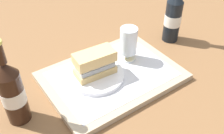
{
  "coord_description": "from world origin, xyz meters",
  "views": [
    {
      "loc": [
        -0.39,
        -0.55,
        0.6
      ],
      "look_at": [
        0.0,
        0.0,
        0.05
      ],
      "focal_mm": 42.49,
      "sensor_mm": 36.0,
      "label": 1
    }
  ],
  "objects_px": {
    "beer_bottle": "(173,16)",
    "second_bottle": "(12,92)",
    "sandwich": "(96,63)",
    "beer_glass": "(128,43)",
    "plate": "(95,75)"
  },
  "relations": [
    {
      "from": "beer_bottle",
      "to": "second_bottle",
      "type": "xyz_separation_m",
      "value": [
        -0.65,
        -0.05,
        0.0
      ]
    },
    {
      "from": "beer_glass",
      "to": "second_bottle",
      "type": "bearing_deg",
      "value": -176.65
    },
    {
      "from": "sandwich",
      "to": "plate",
      "type": "bearing_deg",
      "value": -180.0
    },
    {
      "from": "second_bottle",
      "to": "beer_glass",
      "type": "bearing_deg",
      "value": 3.35
    },
    {
      "from": "sandwich",
      "to": "beer_glass",
      "type": "xyz_separation_m",
      "value": [
        0.14,
        0.02,
        0.01
      ]
    },
    {
      "from": "plate",
      "to": "beer_glass",
      "type": "bearing_deg",
      "value": 6.54
    },
    {
      "from": "beer_glass",
      "to": "sandwich",
      "type": "bearing_deg",
      "value": -173.21
    },
    {
      "from": "plate",
      "to": "sandwich",
      "type": "height_order",
      "value": "sandwich"
    },
    {
      "from": "plate",
      "to": "beer_bottle",
      "type": "height_order",
      "value": "beer_bottle"
    },
    {
      "from": "beer_bottle",
      "to": "second_bottle",
      "type": "height_order",
      "value": "same"
    },
    {
      "from": "sandwich",
      "to": "second_bottle",
      "type": "bearing_deg",
      "value": -174.19
    },
    {
      "from": "beer_glass",
      "to": "second_bottle",
      "type": "xyz_separation_m",
      "value": [
        -0.41,
        -0.02,
        0.01
      ]
    },
    {
      "from": "plate",
      "to": "sandwich",
      "type": "bearing_deg",
      "value": -4.33
    },
    {
      "from": "plate",
      "to": "second_bottle",
      "type": "relative_size",
      "value": 0.71
    },
    {
      "from": "sandwich",
      "to": "beer_bottle",
      "type": "bearing_deg",
      "value": 11.01
    }
  ]
}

